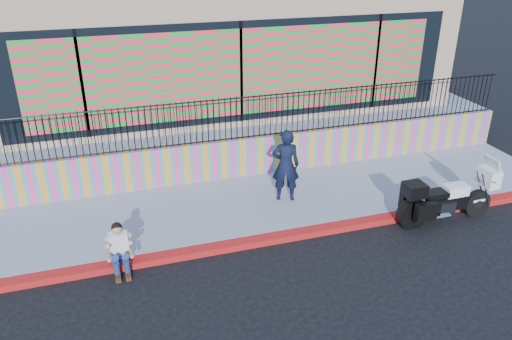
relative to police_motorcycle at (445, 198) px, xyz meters
name	(u,v)px	position (x,y,z in m)	size (l,w,h in m)	color
ground	(292,238)	(-3.73, 0.40, -0.65)	(90.00, 90.00, 0.00)	black
red_curb	(292,235)	(-3.73, 0.40, -0.58)	(16.00, 0.30, 0.15)	#9F0B1E
sidewalk	(269,202)	(-3.73, 2.05, -0.58)	(16.00, 3.00, 0.15)	gray
mural_wall	(251,156)	(-3.73, 3.65, 0.05)	(16.00, 0.20, 1.10)	#FB4296
metal_fence	(250,117)	(-3.73, 3.65, 1.20)	(15.80, 0.04, 1.20)	black
elevated_platform	(211,105)	(-3.73, 8.75, -0.03)	(16.00, 10.00, 1.25)	gray
storefront_building	(209,33)	(-3.73, 8.54, 2.60)	(14.00, 8.06, 4.00)	tan
police_motorcycle	(445,198)	(0.00, 0.00, 0.00)	(2.50, 0.83, 1.56)	black
police_officer	(286,165)	(-3.33, 1.97, 0.45)	(0.69, 0.45, 1.89)	black
seated_man	(120,253)	(-7.53, 0.27, -0.20)	(0.54, 0.71, 1.06)	navy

